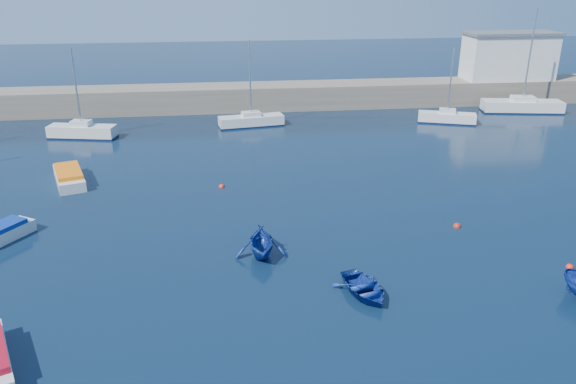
{
  "coord_description": "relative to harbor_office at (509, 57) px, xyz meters",
  "views": [
    {
      "loc": [
        -3.44,
        -15.7,
        14.44
      ],
      "look_at": [
        0.66,
        16.36,
        1.6
      ],
      "focal_mm": 35.0,
      "sensor_mm": 36.0,
      "label": 1
    }
  ],
  "objects": [
    {
      "name": "back_wall",
      "position": [
        -30.0,
        0.0,
        -3.8
      ],
      "size": [
        96.0,
        4.5,
        2.6
      ],
      "primitive_type": "cube",
      "color": "#766A5A",
      "rests_on": "ground"
    },
    {
      "name": "harbor_office",
      "position": [
        0.0,
        0.0,
        0.0
      ],
      "size": [
        10.0,
        4.0,
        5.0
      ],
      "primitive_type": "cube",
      "color": "silver",
      "rests_on": "back_wall"
    },
    {
      "name": "sailboat_5",
      "position": [
        -45.88,
        -9.78,
        -4.45
      ],
      "size": [
        6.32,
        2.95,
        8.17
      ],
      "rotation": [
        0.0,
        0.0,
        1.36
      ],
      "color": "silver",
      "rests_on": "ground"
    },
    {
      "name": "sailboat_6",
      "position": [
        -30.19,
        -7.62,
        -4.53
      ],
      "size": [
        6.53,
        2.75,
        8.31
      ],
      "rotation": [
        0.0,
        0.0,
        1.73
      ],
      "color": "silver",
      "rests_on": "ground"
    },
    {
      "name": "sailboat_7",
      "position": [
        -10.51,
        -8.84,
        -4.53
      ],
      "size": [
        5.82,
        3.42,
        7.49
      ],
      "rotation": [
        0.0,
        0.0,
        1.22
      ],
      "color": "silver",
      "rests_on": "ground"
    },
    {
      "name": "sailboat_8",
      "position": [
        -0.6,
        -5.37,
        -4.42
      ],
      "size": [
        8.65,
        3.78,
        10.86
      ],
      "rotation": [
        0.0,
        0.0,
        1.39
      ],
      "color": "silver",
      "rests_on": "ground"
    },
    {
      "name": "motorboat_1",
      "position": [
        -46.07,
        -31.08,
        -4.65
      ],
      "size": [
        3.26,
        3.99,
        0.95
      ],
      "rotation": [
        0.0,
        0.0,
        -0.58
      ],
      "color": "silver",
      "rests_on": "ground"
    },
    {
      "name": "motorboat_2",
      "position": [
        -44.37,
        -21.8,
        -4.61
      ],
      "size": [
        3.27,
        5.34,
        1.04
      ],
      "rotation": [
        0.0,
        0.0,
        0.32
      ],
      "color": "silver",
      "rests_on": "ground"
    },
    {
      "name": "dinghy_center",
      "position": [
        -26.92,
        -39.27,
        -4.76
      ],
      "size": [
        3.12,
        3.79,
        0.68
      ],
      "primitive_type": "imported",
      "rotation": [
        0.0,
        0.0,
        0.26
      ],
      "color": "navy",
      "rests_on": "ground"
    },
    {
      "name": "dinghy_left",
      "position": [
        -31.46,
        -34.72,
        -4.25
      ],
      "size": [
        2.89,
        3.32,
        1.7
      ],
      "primitive_type": "imported",
      "rotation": [
        0.0,
        0.0,
        -0.03
      ],
      "color": "navy",
      "rests_on": "ground"
    },
    {
      "name": "buoy_1",
      "position": [
        -19.43,
        -32.57,
        -5.1
      ],
      "size": [
        0.47,
        0.47,
        0.47
      ],
      "primitive_type": "sphere",
      "color": "#B2220D",
      "rests_on": "ground"
    },
    {
      "name": "buoy_2",
      "position": [
        -15.61,
        -38.08,
        -5.1
      ],
      "size": [
        0.39,
        0.39,
        0.39
      ],
      "primitive_type": "sphere",
      "color": "#FC260D",
      "rests_on": "ground"
    },
    {
      "name": "buoy_3",
      "position": [
        -33.4,
        -24.06,
        -5.1
      ],
      "size": [
        0.42,
        0.42,
        0.42
      ],
      "primitive_type": "sphere",
      "color": "#FC260D",
      "rests_on": "ground"
    }
  ]
}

